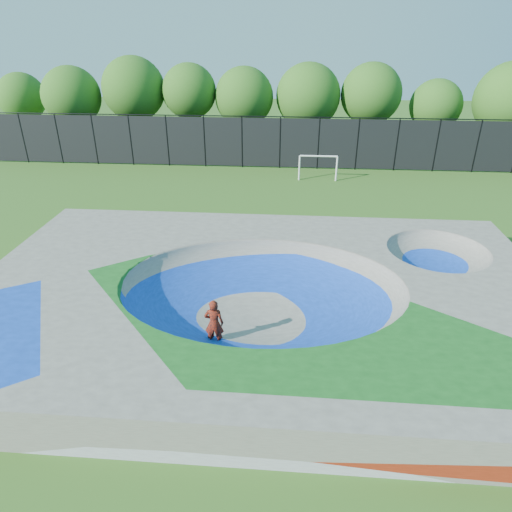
% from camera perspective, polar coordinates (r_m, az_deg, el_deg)
% --- Properties ---
extents(ground, '(120.00, 120.00, 0.00)m').
position_cam_1_polar(ground, '(18.16, 0.70, -7.43)').
color(ground, '#2C5517').
rests_on(ground, ground).
extents(skate_deck, '(22.00, 14.00, 1.50)m').
position_cam_1_polar(skate_deck, '(17.75, 0.72, -5.43)').
color(skate_deck, gray).
rests_on(skate_deck, ground).
extents(skater, '(0.69, 0.45, 1.87)m').
position_cam_1_polar(skater, '(16.16, -5.26, -8.38)').
color(skater, '#B1270E').
rests_on(skater, ground).
extents(skateboard, '(0.79, 0.28, 0.05)m').
position_cam_1_polar(skateboard, '(16.70, -5.13, -10.93)').
color(skateboard, black).
rests_on(skateboard, ground).
extents(soccer_goal, '(2.83, 0.12, 1.87)m').
position_cam_1_polar(soccer_goal, '(34.14, 7.78, 11.43)').
color(soccer_goal, white).
rests_on(soccer_goal, ground).
extents(fence, '(48.09, 0.09, 4.04)m').
position_cam_1_polar(fence, '(36.89, 3.02, 14.08)').
color(fence, black).
rests_on(fence, ground).
extents(treeline, '(51.01, 7.19, 8.05)m').
position_cam_1_polar(treeline, '(41.17, 2.23, 19.36)').
color(treeline, '#453522').
rests_on(treeline, ground).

